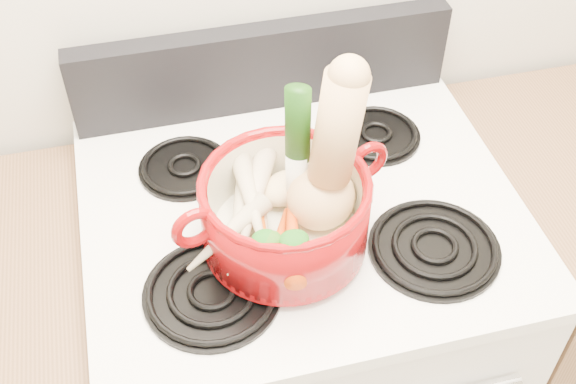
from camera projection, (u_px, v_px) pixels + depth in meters
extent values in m
cube|color=white|center=(298.00, 352.00, 1.65)|extent=(0.76, 0.65, 0.92)
cube|color=white|center=(301.00, 209.00, 1.31)|extent=(0.78, 0.67, 0.03)
cube|color=black|center=(263.00, 67.00, 1.44)|extent=(0.76, 0.05, 0.18)
cylinder|color=black|center=(212.00, 291.00, 1.15)|extent=(0.22, 0.22, 0.02)
cylinder|color=black|center=(435.00, 247.00, 1.21)|extent=(0.22, 0.22, 0.02)
cylinder|color=black|center=(185.00, 166.00, 1.35)|extent=(0.17, 0.17, 0.02)
cylinder|color=black|center=(376.00, 134.00, 1.42)|extent=(0.17, 0.17, 0.02)
cylinder|color=maroon|center=(285.00, 213.00, 1.17)|extent=(0.33, 0.33, 0.13)
torus|color=maroon|center=(195.00, 228.00, 1.08)|extent=(0.08, 0.04, 0.08)
torus|color=maroon|center=(367.00, 161.00, 1.18)|extent=(0.08, 0.04, 0.08)
cylinder|color=white|center=(297.00, 149.00, 1.14)|extent=(0.06, 0.06, 0.26)
ellipsoid|color=#D8C184|center=(285.00, 189.00, 1.23)|extent=(0.11, 0.10, 0.05)
cone|color=beige|center=(260.00, 211.00, 1.19)|extent=(0.05, 0.21, 0.06)
cone|color=beige|center=(238.00, 225.00, 1.16)|extent=(0.10, 0.18, 0.05)
cone|color=beige|center=(258.00, 198.00, 1.19)|extent=(0.07, 0.19, 0.06)
cone|color=beige|center=(227.00, 233.00, 1.14)|extent=(0.17, 0.13, 0.05)
cone|color=#F0E4C4|center=(255.00, 194.00, 1.19)|extent=(0.13, 0.22, 0.06)
cone|color=beige|center=(252.00, 203.00, 1.16)|extent=(0.04, 0.20, 0.05)
cone|color=red|center=(278.00, 245.00, 1.15)|extent=(0.09, 0.15, 0.04)
cone|color=#D4440A|center=(262.00, 242.00, 1.14)|extent=(0.06, 0.15, 0.04)
cone|color=red|center=(293.00, 237.00, 1.14)|extent=(0.07, 0.19, 0.05)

